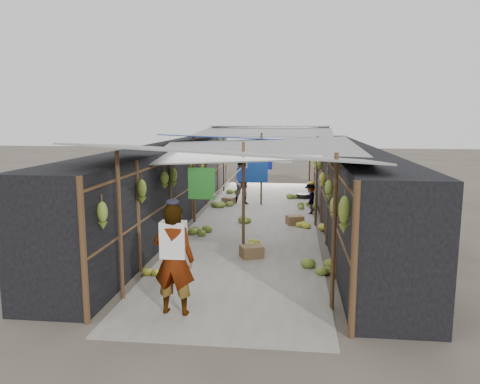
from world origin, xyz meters
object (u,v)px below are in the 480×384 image
at_px(vendor_elderly, 174,260).
at_px(shopper_blue, 243,183).
at_px(vendor_seated, 310,199).
at_px(crate_near, 252,252).
at_px(black_basin, 304,196).

distance_m(vendor_elderly, shopper_blue, 9.56).
bearing_deg(vendor_elderly, vendor_seated, -102.52).
relative_size(crate_near, vendor_seated, 0.47).
xyz_separation_m(crate_near, shopper_blue, (-0.89, 6.41, 0.66)).
relative_size(black_basin, vendor_elderly, 0.34).
distance_m(black_basin, vendor_seated, 3.00).
height_order(crate_near, vendor_seated, vendor_seated).
height_order(crate_near, shopper_blue, shopper_blue).
height_order(vendor_elderly, vendor_seated, vendor_elderly).
relative_size(crate_near, vendor_elderly, 0.26).
bearing_deg(crate_near, vendor_elderly, -130.90).
bearing_deg(shopper_blue, vendor_seated, -32.85).
bearing_deg(black_basin, crate_near, -99.47).
height_order(crate_near, black_basin, crate_near).
relative_size(black_basin, vendor_seated, 0.60).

